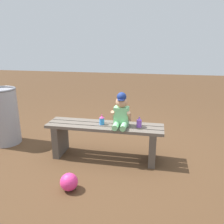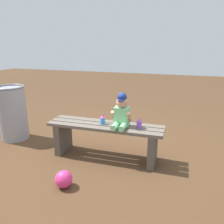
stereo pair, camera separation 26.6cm
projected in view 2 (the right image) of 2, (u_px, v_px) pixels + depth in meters
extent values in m
plane|color=#4C331E|center=(106.00, 157.00, 2.92)|extent=(16.00, 16.00, 0.00)
cube|color=#60564C|center=(102.00, 129.00, 2.69)|extent=(1.41, 0.10, 0.04)
cube|color=#60564C|center=(105.00, 126.00, 2.80)|extent=(1.41, 0.10, 0.04)
cube|color=#60564C|center=(108.00, 123.00, 2.90)|extent=(1.41, 0.10, 0.04)
cube|color=#524941|center=(63.00, 137.00, 3.02)|extent=(0.08, 0.34, 0.40)
cube|color=#524941|center=(153.00, 148.00, 2.69)|extent=(0.08, 0.34, 0.40)
cube|color=#7FCC8C|center=(122.00, 117.00, 2.71)|extent=(0.17, 0.12, 0.23)
sphere|color=tan|center=(122.00, 102.00, 2.66)|extent=(0.14, 0.14, 0.14)
cylinder|color=navy|center=(121.00, 100.00, 2.61)|extent=(0.09, 0.09, 0.01)
sphere|color=navy|center=(122.00, 97.00, 2.64)|extent=(0.11, 0.11, 0.11)
cylinder|color=#85D693|center=(115.00, 126.00, 2.64)|extent=(0.07, 0.16, 0.07)
cylinder|color=#85D693|center=(123.00, 127.00, 2.61)|extent=(0.07, 0.16, 0.07)
cylinder|color=tan|center=(113.00, 115.00, 2.70)|extent=(0.04, 0.12, 0.14)
cylinder|color=tan|center=(129.00, 117.00, 2.65)|extent=(0.04, 0.12, 0.14)
cylinder|color=#338CE5|center=(102.00, 121.00, 2.78)|extent=(0.06, 0.06, 0.08)
cone|color=#E5337F|center=(102.00, 117.00, 2.77)|extent=(0.06, 0.06, 0.03)
cylinder|color=#E5337F|center=(102.00, 115.00, 2.76)|extent=(0.01, 0.01, 0.02)
cylinder|color=#8C4CCC|center=(139.00, 125.00, 2.66)|extent=(0.06, 0.06, 0.08)
cone|color=#8C4CCC|center=(139.00, 120.00, 2.64)|extent=(0.06, 0.06, 0.03)
cylinder|color=#8C4CCC|center=(139.00, 119.00, 2.63)|extent=(0.01, 0.01, 0.02)
sphere|color=#E5337F|center=(64.00, 179.00, 2.29)|extent=(0.17, 0.17, 0.17)
cylinder|color=gray|center=(13.00, 114.00, 3.37)|extent=(0.40, 0.40, 0.77)
torus|color=slate|center=(9.00, 87.00, 3.25)|extent=(0.41, 0.41, 0.03)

